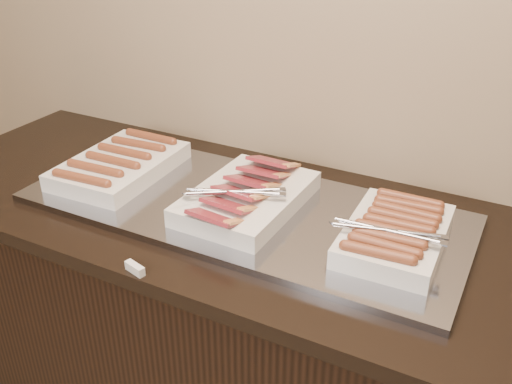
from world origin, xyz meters
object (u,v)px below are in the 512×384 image
at_px(warming_tray, 242,208).
at_px(dish_right, 395,233).
at_px(counter, 244,336).
at_px(dish_center, 247,196).
at_px(dish_left, 120,165).

relative_size(warming_tray, dish_right, 3.51).
bearing_deg(dish_right, warming_tray, 177.70).
bearing_deg(counter, dish_center, -12.14).
xyz_separation_m(counter, warming_tray, (0.00, 0.00, 0.46)).
bearing_deg(warming_tray, dish_right, -0.60).
height_order(dish_center, dish_right, dish_center).
xyz_separation_m(warming_tray, dish_right, (0.42, -0.00, 0.04)).
xyz_separation_m(warming_tray, dish_left, (-0.42, 0.00, 0.04)).
bearing_deg(dish_left, counter, -2.16).
distance_m(counter, warming_tray, 0.46).
distance_m(counter, dish_left, 0.65).
bearing_deg(dish_right, dish_left, 177.99).
height_order(counter, warming_tray, warming_tray).
bearing_deg(dish_center, counter, 169.00).
distance_m(warming_tray, dish_right, 0.42).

